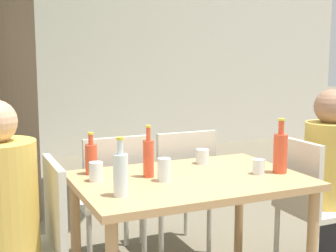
% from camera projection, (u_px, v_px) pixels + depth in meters
% --- Properties ---
extents(cafe_building_wall, '(10.00, 0.08, 2.80)m').
position_uv_depth(cafe_building_wall, '(49.00, 58.00, 6.50)').
color(cafe_building_wall, silver).
rests_on(cafe_building_wall, ground_plane).
extents(dining_table_front, '(1.26, 0.86, 0.75)m').
position_uv_depth(dining_table_front, '(190.00, 193.00, 2.64)').
color(dining_table_front, tan).
rests_on(dining_table_front, ground_plane).
extents(patio_chair_0, '(0.44, 0.44, 0.91)m').
position_uv_depth(patio_chair_0, '(33.00, 242.00, 2.31)').
color(patio_chair_0, beige).
rests_on(patio_chair_0, ground_plane).
extents(patio_chair_1, '(0.44, 0.44, 0.91)m').
position_uv_depth(patio_chair_1, '(310.00, 199.00, 3.01)').
color(patio_chair_1, beige).
rests_on(patio_chair_1, ground_plane).
extents(patio_chair_2, '(0.44, 0.44, 0.91)m').
position_uv_depth(patio_chair_2, '(112.00, 192.00, 3.16)').
color(patio_chair_2, beige).
rests_on(patio_chair_2, ground_plane).
extents(patio_chair_3, '(0.44, 0.44, 0.91)m').
position_uv_depth(patio_chair_3, '(180.00, 184.00, 3.36)').
color(patio_chair_3, beige).
rests_on(patio_chair_3, ground_plane).
extents(soda_bottle_0, '(0.08, 0.08, 0.32)m').
position_uv_depth(soda_bottle_0, '(280.00, 152.00, 2.71)').
color(soda_bottle_0, '#DB4C2D').
rests_on(soda_bottle_0, dining_table_front).
extents(water_bottle_1, '(0.07, 0.07, 0.29)m').
position_uv_depth(water_bottle_1, '(121.00, 173.00, 2.26)').
color(water_bottle_1, silver).
rests_on(water_bottle_1, dining_table_front).
extents(soda_bottle_2, '(0.06, 0.06, 0.29)m').
position_uv_depth(soda_bottle_2, '(149.00, 157.00, 2.62)').
color(soda_bottle_2, '#DB4C2D').
rests_on(soda_bottle_2, dining_table_front).
extents(soda_bottle_3, '(0.07, 0.07, 0.24)m').
position_uv_depth(soda_bottle_3, '(91.00, 158.00, 2.68)').
color(soda_bottle_3, '#DB4C2D').
rests_on(soda_bottle_3, dining_table_front).
extents(drinking_glass_0, '(0.07, 0.07, 0.09)m').
position_uv_depth(drinking_glass_0, '(259.00, 167.00, 2.69)').
color(drinking_glass_0, silver).
rests_on(drinking_glass_0, dining_table_front).
extents(drinking_glass_1, '(0.08, 0.08, 0.10)m').
position_uv_depth(drinking_glass_1, '(96.00, 172.00, 2.54)').
color(drinking_glass_1, silver).
rests_on(drinking_glass_1, dining_table_front).
extents(drinking_glass_2, '(0.08, 0.08, 0.09)m').
position_uv_depth(drinking_glass_2, '(202.00, 156.00, 2.95)').
color(drinking_glass_2, silver).
rests_on(drinking_glass_2, dining_table_front).
extents(drinking_glass_3, '(0.07, 0.07, 0.13)m').
position_uv_depth(drinking_glass_3, '(164.00, 170.00, 2.54)').
color(drinking_glass_3, silver).
rests_on(drinking_glass_3, dining_table_front).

